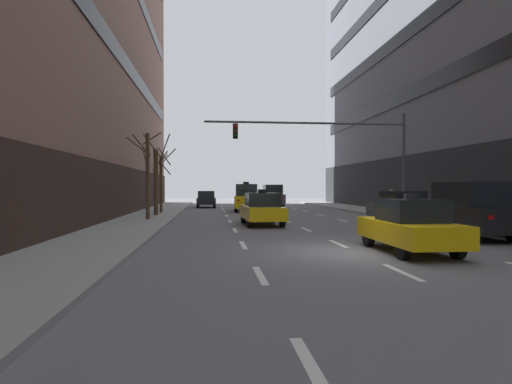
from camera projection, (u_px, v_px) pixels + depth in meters
ground_plane at (358, 252)px, 12.87m from camera, size 120.00×120.00×0.00m
sidewalk_left at (71, 255)px, 12.02m from camera, size 3.38×80.00×0.14m
lane_stripe_l1_s2 at (313, 371)px, 4.58m from camera, size 0.16×2.00×0.01m
lane_stripe_l1_s3 at (260, 275)px, 9.55m from camera, size 0.16×2.00×0.01m
lane_stripe_l1_s4 at (243, 245)px, 14.52m from camera, size 0.16×2.00×0.01m
lane_stripe_l1_s5 at (235, 230)px, 19.50m from camera, size 0.16×2.00×0.01m
lane_stripe_l1_s6 at (230, 221)px, 24.47m from camera, size 0.16×2.00×0.01m
lane_stripe_l1_s7 at (227, 216)px, 29.44m from camera, size 0.16×2.00×0.01m
lane_stripe_l1_s8 at (225, 211)px, 34.41m from camera, size 0.16×2.00×0.01m
lane_stripe_l1_s9 at (223, 208)px, 39.39m from camera, size 0.16×2.00×0.01m
lane_stripe_l1_s10 at (221, 206)px, 44.36m from camera, size 0.16×2.00×0.01m
lane_stripe_l2_s3 at (402, 272)px, 9.89m from camera, size 0.16×2.00×0.01m
lane_stripe_l2_s4 at (338, 244)px, 14.86m from camera, size 0.16×2.00×0.01m
lane_stripe_l2_s5 at (306, 229)px, 19.83m from camera, size 0.16×2.00×0.01m
lane_stripe_l2_s6 at (287, 221)px, 24.80m from camera, size 0.16×2.00×0.01m
lane_stripe_l2_s7 at (274, 215)px, 29.78m from camera, size 0.16×2.00×0.01m
lane_stripe_l2_s8 at (265, 211)px, 34.75m from camera, size 0.16×2.00×0.01m
lane_stripe_l2_s9 at (258, 208)px, 39.72m from camera, size 0.16×2.00×0.01m
lane_stripe_l2_s10 at (253, 206)px, 44.70m from camera, size 0.16×2.00×0.01m
lane_stripe_l3_s4 at (429, 242)px, 15.20m from camera, size 0.16×2.00×0.01m
lane_stripe_l3_s5 at (375, 229)px, 20.17m from camera, size 0.16×2.00×0.01m
lane_stripe_l3_s6 at (343, 220)px, 25.14m from camera, size 0.16×2.00×0.01m
lane_stripe_l3_s7 at (321, 215)px, 30.11m from camera, size 0.16×2.00×0.01m
lane_stripe_l3_s8 at (305, 211)px, 35.09m from camera, size 0.16×2.00×0.01m
lane_stripe_l3_s9 at (294, 208)px, 40.06m from camera, size 0.16×2.00×0.01m
lane_stripe_l3_s10 at (284, 206)px, 45.03m from camera, size 0.16×2.00×0.01m
car_driving_0 at (273, 196)px, 41.84m from camera, size 1.93×4.50×2.17m
taxi_driving_1 at (410, 226)px, 12.88m from camera, size 1.79×4.23×1.75m
taxi_driving_2 at (246, 198)px, 34.52m from camera, size 2.09×4.58×2.36m
car_driving_3 at (206, 199)px, 41.39m from camera, size 1.79×4.22×1.58m
taxi_driving_4 at (262, 209)px, 22.13m from camera, size 1.99×4.45×1.83m
car_parked_2 at (469, 210)px, 16.56m from camera, size 1.91×4.44×2.13m
car_parked_3 at (401, 208)px, 22.45m from camera, size 2.04×4.65×1.73m
traffic_signal_0 at (340, 144)px, 25.01m from camera, size 11.70×0.35×6.09m
street_tree_0 at (156, 179)px, 28.03m from camera, size 1.92×1.91×5.24m
street_tree_1 at (161, 179)px, 30.87m from camera, size 1.72×1.79×4.66m
street_tree_2 at (147, 173)px, 24.35m from camera, size 1.87×1.88×4.95m
pedestrian_0 at (391, 199)px, 29.39m from camera, size 0.36×0.44×1.68m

